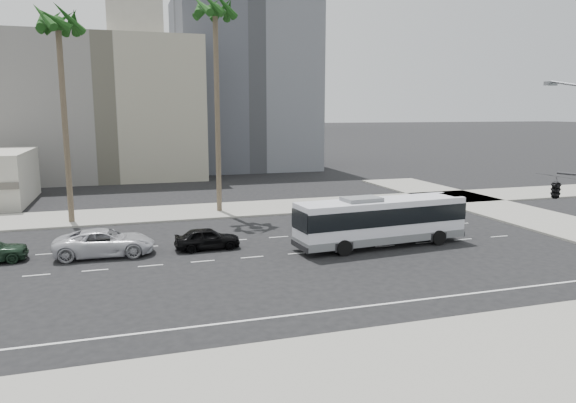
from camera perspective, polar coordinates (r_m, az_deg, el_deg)
name	(u,v)px	position (r m, az deg, el deg)	size (l,w,h in m)	color
ground	(299,253)	(33.00, 1.18, -5.65)	(700.00, 700.00, 0.00)	black
sidewalk_north	(244,209)	(47.57, -4.75, -0.80)	(120.00, 7.00, 0.15)	gray
sidewalk_south	(440,365)	(19.82, 16.18, -16.68)	(120.00, 7.00, 0.15)	gray
midrise_beige_west	(107,109)	(75.18, -19.03, 9.42)	(24.00, 18.00, 18.00)	gray
midrise_gray_center	(242,84)	(84.24, -5.01, 12.61)	(20.00, 20.00, 26.00)	#4E5159
civic_tower	(136,50)	(281.88, -16.18, 15.53)	(42.00, 42.00, 129.00)	beige
highrise_right	(237,57)	(267.22, -5.54, 15.37)	(26.00, 26.00, 70.00)	slate
highrise_far	(270,73)	(301.76, -1.95, 13.81)	(22.00, 22.00, 60.00)	slate
city_bus	(381,220)	(34.96, 10.06, -1.97)	(11.80, 3.58, 3.34)	silver
car_a	(207,238)	(34.22, -8.74, -3.98)	(4.16, 1.67, 1.42)	black
car_b	(105,242)	(34.23, -19.26, -4.22)	(5.93, 2.73, 1.65)	silver
traffic_signal	(563,192)	(27.91, 27.70, 0.89)	(2.77, 3.84, 6.00)	#262628
palm_near	(215,15)	(46.46, -7.92, 19.45)	(5.47, 5.47, 18.39)	brown
palm_mid	(58,28)	(44.62, -23.68, 16.87)	(5.36, 5.36, 16.56)	brown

